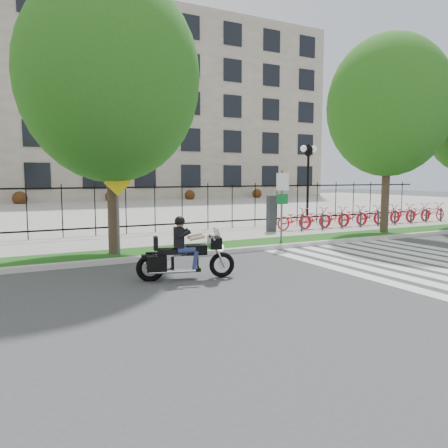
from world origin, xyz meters
name	(u,v)px	position (x,y,z in m)	size (l,w,h in m)	color
ground	(285,284)	(0.00, 0.00, 0.00)	(120.00, 120.00, 0.00)	#3D3E40
curb	(208,253)	(0.00, 4.10, 0.07)	(60.00, 0.20, 0.15)	beige
grass_verge	(197,249)	(0.00, 4.95, 0.07)	(60.00, 1.50, 0.15)	#174E13
sidewalk	(170,239)	(0.00, 7.45, 0.07)	(60.00, 3.50, 0.15)	gray
plaza	(87,209)	(0.00, 25.00, 0.05)	(80.00, 34.00, 0.10)	gray
crosswalk_stripes	(428,264)	(4.83, 0.00, 0.01)	(5.70, 8.00, 0.01)	silver
iron_fence	(155,208)	(0.00, 9.20, 1.15)	(30.00, 0.06, 2.00)	black
office_building	(52,109)	(0.00, 44.92, 9.97)	(60.00, 21.90, 20.15)	gray
lamp_post_right	(308,163)	(10.00, 12.00, 3.21)	(1.06, 0.70, 4.25)	black
street_tree_1	(110,78)	(-2.68, 4.95, 5.22)	(5.18, 5.18, 8.06)	#3C2A21
street_tree_2	(389,106)	(8.46, 4.95, 5.25)	(4.92, 4.92, 7.94)	#3C2A21
bike_share_station	(369,215)	(9.90, 7.20, 0.62)	(11.06, 0.85, 1.50)	#2D2D33
sign_pole_regulatory	(282,196)	(3.08, 4.58, 1.74)	(0.50, 0.09, 2.50)	#59595B
sign_pole_warning	(118,200)	(-2.62, 4.58, 1.74)	(0.78, 0.09, 2.49)	#59595B
motorcycle_rider	(186,254)	(-1.80, 1.47, 0.60)	(2.31, 1.00, 1.81)	black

